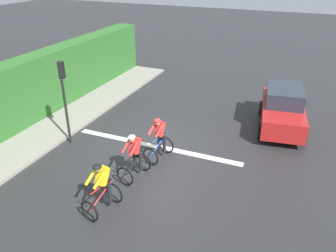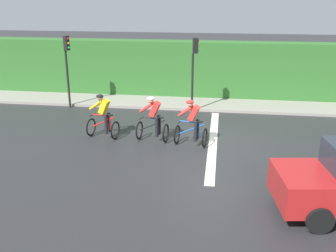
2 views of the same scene
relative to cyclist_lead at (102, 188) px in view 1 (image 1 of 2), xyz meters
The scene contains 8 objects.
ground_plane 3.99m from the cyclist_lead, 87.58° to the right, with size 80.00×80.00×0.00m, color #28282B.
sidewalk_kerb 5.60m from the cyclist_lead, 20.05° to the right, with size 2.80×22.70×0.12m, color gray.
road_marking_stop_line 4.16m from the cyclist_lead, 87.68° to the right, with size 7.00×0.30×0.01m, color silver.
cyclist_lead is the anchor object (origin of this frame).
cyclist_second 1.90m from the cyclist_lead, 91.63° to the right, with size 0.83×1.17×1.66m.
cyclist_mid 3.34m from the cyclist_lead, 95.37° to the right, with size 0.86×1.19×1.66m.
car_red 8.86m from the cyclist_lead, 118.13° to the right, with size 2.32×4.30×1.76m.
traffic_light_near_crossing 4.89m from the cyclist_lead, 41.07° to the right, with size 0.25×0.30×3.34m.
Camera 1 is at (-5.04, 10.54, 6.82)m, focal length 36.56 mm.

